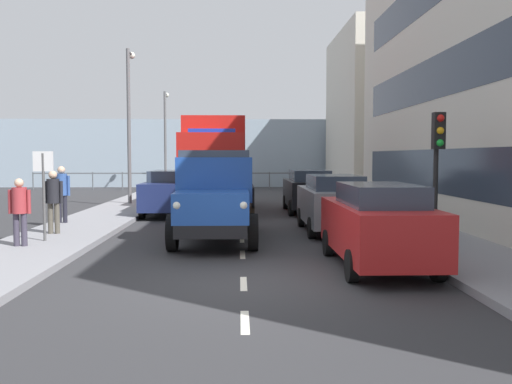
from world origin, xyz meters
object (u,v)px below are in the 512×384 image
at_px(lorry_cargo_red, 215,161).
at_px(car_red_kerbside_near, 377,224).
at_px(car_navy_oppositeside_0, 170,192).
at_px(pedestrian_couple_a, 20,207).
at_px(pedestrian_in_dark_coat, 53,197).
at_px(car_black_kerbside_2, 309,190).
at_px(lamp_post_far, 166,131).
at_px(truck_vintage_blue, 215,198).
at_px(lamp_post_promenade, 129,113).
at_px(traffic_light_near, 438,148).
at_px(street_sign, 44,180).
at_px(pedestrian_couple_b, 62,189).
at_px(car_grey_kerbside_1, 333,202).

xyz_separation_m(lorry_cargo_red, car_red_kerbside_near, (-3.83, 12.53, -1.18)).
height_order(car_navy_oppositeside_0, pedestrian_couple_a, pedestrian_couple_a).
xyz_separation_m(lorry_cargo_red, pedestrian_in_dark_coat, (4.09, 8.32, -0.90)).
distance_m(car_black_kerbside_2, lamp_post_far, 16.60).
bearing_deg(truck_vintage_blue, lamp_post_promenade, -68.47).
bearing_deg(lorry_cargo_red, traffic_light_near, 120.30).
relative_size(traffic_light_near, street_sign, 1.42).
relative_size(pedestrian_couple_b, lamp_post_promenade, 0.26).
relative_size(lorry_cargo_red, pedestrian_couple_b, 4.53).
height_order(car_grey_kerbside_1, traffic_light_near, traffic_light_near).
xyz_separation_m(pedestrian_couple_b, lamp_post_promenade, (-0.71, -7.63, 3.03)).
relative_size(car_navy_oppositeside_0, lamp_post_promenade, 0.64).
bearing_deg(truck_vintage_blue, traffic_light_near, 169.88).
bearing_deg(car_navy_oppositeside_0, street_sign, 73.53).
relative_size(car_black_kerbside_2, street_sign, 1.95).
height_order(lorry_cargo_red, car_grey_kerbside_1, lorry_cargo_red).
bearing_deg(car_navy_oppositeside_0, pedestrian_couple_b, 50.89).
relative_size(car_red_kerbside_near, pedestrian_couple_b, 2.41).
relative_size(pedestrian_couple_a, traffic_light_near, 0.50).
distance_m(car_red_kerbside_near, pedestrian_in_dark_coat, 8.98).
bearing_deg(lorry_cargo_red, street_sign, 68.05).
xyz_separation_m(car_navy_oppositeside_0, street_sign, (2.23, 7.54, 0.79)).
xyz_separation_m(pedestrian_in_dark_coat, pedestrian_couple_b, (0.56, -2.53, 0.05)).
distance_m(truck_vintage_blue, car_grey_kerbside_1, 3.98).
height_order(car_red_kerbside_near, pedestrian_couple_b, pedestrian_couple_b).
distance_m(car_grey_kerbside_1, traffic_light_near, 3.93).
bearing_deg(pedestrian_couple_a, car_red_kerbside_near, 165.49).
relative_size(car_grey_kerbside_1, pedestrian_in_dark_coat, 2.46).
height_order(pedestrian_couple_b, lamp_post_promenade, lamp_post_promenade).
xyz_separation_m(truck_vintage_blue, lamp_post_promenade, (4.32, -10.96, 3.07)).
xyz_separation_m(car_black_kerbside_2, pedestrian_couple_a, (8.01, 9.20, 0.19)).
relative_size(pedestrian_couple_b, street_sign, 0.80).
bearing_deg(pedestrian_couple_a, truck_vintage_blue, -163.61).
bearing_deg(car_black_kerbside_2, pedestrian_couple_a, 48.98).
bearing_deg(lamp_post_far, lorry_cargo_red, 106.10).
xyz_separation_m(car_black_kerbside_2, lamp_post_promenade, (7.78, -3.10, 3.35)).
bearing_deg(pedestrian_couple_b, car_grey_kerbside_1, 170.72).
bearing_deg(car_black_kerbside_2, pedestrian_in_dark_coat, 41.73).
relative_size(pedestrian_couple_a, lamp_post_far, 0.25).
distance_m(pedestrian_couple_a, street_sign, 1.05).
bearing_deg(traffic_light_near, lamp_post_far, -67.36).
height_order(pedestrian_couple_b, lamp_post_far, lamp_post_far).
relative_size(lorry_cargo_red, car_red_kerbside_near, 1.88).
distance_m(lorry_cargo_red, pedestrian_couple_a, 11.31).
relative_size(car_navy_oppositeside_0, pedestrian_couple_a, 2.78).
distance_m(car_grey_kerbside_1, car_black_kerbside_2, 5.92).
bearing_deg(car_red_kerbside_near, lorry_cargo_red, -73.01).
distance_m(car_red_kerbside_near, car_black_kerbside_2, 11.28).
bearing_deg(car_black_kerbside_2, lorry_cargo_red, -18.16).
xyz_separation_m(car_black_kerbside_2, pedestrian_couple_b, (8.48, 4.53, 0.33)).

